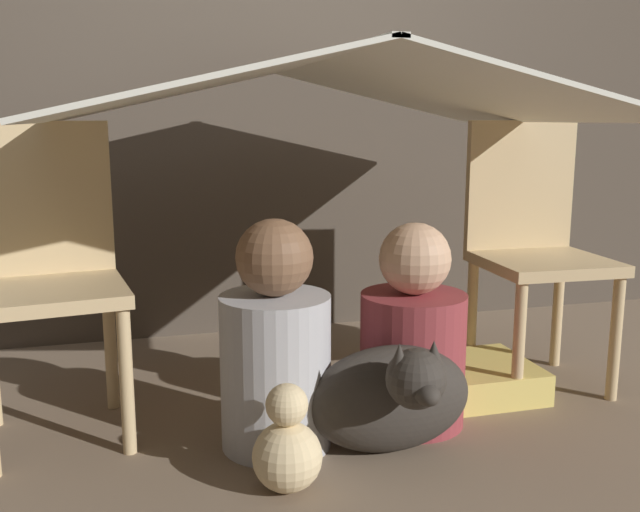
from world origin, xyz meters
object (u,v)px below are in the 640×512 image
Objects in this scene: dog at (393,396)px; chair_right at (533,241)px; chair_left at (47,266)px; person_front at (275,350)px; person_second at (413,340)px.

chair_right is at bearing 32.07° from dog.
chair_right is at bearing -7.57° from chair_left.
person_front reaches higher than person_second.
person_front reaches higher than dog.
dog is at bearing -125.97° from person_second.
chair_left is 1.00× the size of chair_right.
person_second reaches higher than dog.
chair_left is at bearing 155.23° from person_front.
chair_left reaches higher than person_second.
chair_right is 1.94× the size of dog.
person_second is (0.41, 0.04, -0.02)m from person_front.
chair_left is 1.04m from person_second.
person_front is 1.39× the size of dog.
dog is (0.86, -0.40, -0.31)m from chair_left.
person_front is 0.33m from dog.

